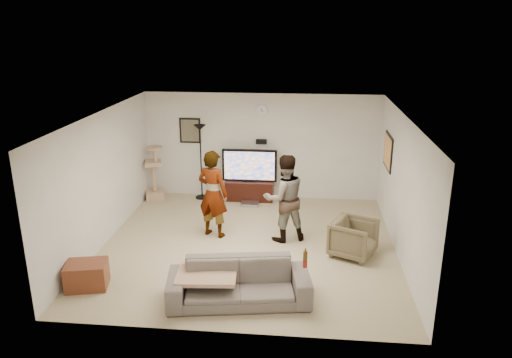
# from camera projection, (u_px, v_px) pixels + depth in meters

# --- Properties ---
(floor) EXTENTS (5.50, 5.50, 0.02)m
(floor) POSITION_uv_depth(u_px,v_px,m) (249.00, 246.00, 9.36)
(floor) COLOR tan
(floor) RESTS_ON ground
(ceiling) EXTENTS (5.50, 5.50, 0.02)m
(ceiling) POSITION_uv_depth(u_px,v_px,m) (248.00, 115.00, 8.58)
(ceiling) COLOR white
(ceiling) RESTS_ON wall_back
(wall_back) EXTENTS (5.50, 0.04, 2.50)m
(wall_back) POSITION_uv_depth(u_px,v_px,m) (262.00, 146.00, 11.58)
(wall_back) COLOR silver
(wall_back) RESTS_ON floor
(wall_front) EXTENTS (5.50, 0.04, 2.50)m
(wall_front) POSITION_uv_depth(u_px,v_px,m) (224.00, 250.00, 6.37)
(wall_front) COLOR silver
(wall_front) RESTS_ON floor
(wall_left) EXTENTS (0.04, 5.50, 2.50)m
(wall_left) POSITION_uv_depth(u_px,v_px,m) (103.00, 179.00, 9.23)
(wall_left) COLOR silver
(wall_left) RESTS_ON floor
(wall_right) EXTENTS (0.04, 5.50, 2.50)m
(wall_right) POSITION_uv_depth(u_px,v_px,m) (402.00, 188.00, 8.71)
(wall_right) COLOR silver
(wall_right) RESTS_ON floor
(wall_clock) EXTENTS (0.26, 0.04, 0.26)m
(wall_clock) POSITION_uv_depth(u_px,v_px,m) (262.00, 111.00, 11.28)
(wall_clock) COLOR white
(wall_clock) RESTS_ON wall_back
(wall_speaker) EXTENTS (0.25, 0.10, 0.10)m
(wall_speaker) POSITION_uv_depth(u_px,v_px,m) (261.00, 142.00, 11.48)
(wall_speaker) COLOR black
(wall_speaker) RESTS_ON wall_back
(picture_back) EXTENTS (0.42, 0.03, 0.52)m
(picture_back) POSITION_uv_depth(u_px,v_px,m) (190.00, 130.00, 11.61)
(picture_back) COLOR #5D5847
(picture_back) RESTS_ON wall_back
(picture_right) EXTENTS (0.03, 0.78, 0.62)m
(picture_right) POSITION_uv_depth(u_px,v_px,m) (388.00, 152.00, 10.15)
(picture_right) COLOR #F9A456
(picture_right) RESTS_ON wall_right
(tv_stand) EXTENTS (1.13, 0.45, 0.47)m
(tv_stand) POSITION_uv_depth(u_px,v_px,m) (250.00, 190.00, 11.68)
(tv_stand) COLOR black
(tv_stand) RESTS_ON floor
(console_box) EXTENTS (0.40, 0.30, 0.07)m
(console_box) POSITION_uv_depth(u_px,v_px,m) (250.00, 204.00, 11.37)
(console_box) COLOR #AFAFBD
(console_box) RESTS_ON floor
(tv) EXTENTS (1.28, 0.08, 0.76)m
(tv) POSITION_uv_depth(u_px,v_px,m) (250.00, 165.00, 11.49)
(tv) COLOR black
(tv) RESTS_ON tv_stand
(tv_screen) EXTENTS (1.18, 0.01, 0.67)m
(tv_screen) POSITION_uv_depth(u_px,v_px,m) (249.00, 166.00, 11.45)
(tv_screen) COLOR gold
(tv_screen) RESTS_ON tv
(floor_lamp) EXTENTS (0.32, 0.32, 1.78)m
(floor_lamp) POSITION_uv_depth(u_px,v_px,m) (201.00, 162.00, 11.59)
(floor_lamp) COLOR black
(floor_lamp) RESTS_ON floor
(cat_tree) EXTENTS (0.53, 0.53, 1.32)m
(cat_tree) POSITION_uv_depth(u_px,v_px,m) (154.00, 173.00, 11.59)
(cat_tree) COLOR tan
(cat_tree) RESTS_ON floor
(person_left) EXTENTS (0.74, 0.62, 1.74)m
(person_left) POSITION_uv_depth(u_px,v_px,m) (213.00, 194.00, 9.55)
(person_left) COLOR #B1B3BA
(person_left) RESTS_ON floor
(person_right) EXTENTS (1.01, 0.91, 1.71)m
(person_right) POSITION_uv_depth(u_px,v_px,m) (284.00, 198.00, 9.36)
(person_right) COLOR #2D5B78
(person_right) RESTS_ON floor
(sofa) EXTENTS (2.25, 1.16, 0.63)m
(sofa) POSITION_uv_depth(u_px,v_px,m) (239.00, 282.00, 7.43)
(sofa) COLOR #665D59
(sofa) RESTS_ON floor
(throw_blanket) EXTENTS (0.96, 0.77, 0.06)m
(throw_blanket) POSITION_uv_depth(u_px,v_px,m) (207.00, 274.00, 7.44)
(throw_blanket) COLOR #D7AD89
(throw_blanket) RESTS_ON sofa
(beer_bottle) EXTENTS (0.06, 0.06, 0.25)m
(beer_bottle) POSITION_uv_depth(u_px,v_px,m) (305.00, 259.00, 7.20)
(beer_bottle) COLOR #523112
(beer_bottle) RESTS_ON sofa
(armchair) EXTENTS (0.99, 0.98, 0.68)m
(armchair) POSITION_uv_depth(u_px,v_px,m) (353.00, 238.00, 8.87)
(armchair) COLOR brown
(armchair) RESTS_ON floor
(side_table) EXTENTS (0.72, 0.60, 0.42)m
(side_table) POSITION_uv_depth(u_px,v_px,m) (87.00, 275.00, 7.84)
(side_table) COLOR brown
(side_table) RESTS_ON floor
(toy_ball) EXTENTS (0.06, 0.06, 0.06)m
(toy_ball) POSITION_uv_depth(u_px,v_px,m) (208.00, 256.00, 8.85)
(toy_ball) COLOR #005D8F
(toy_ball) RESTS_ON floor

